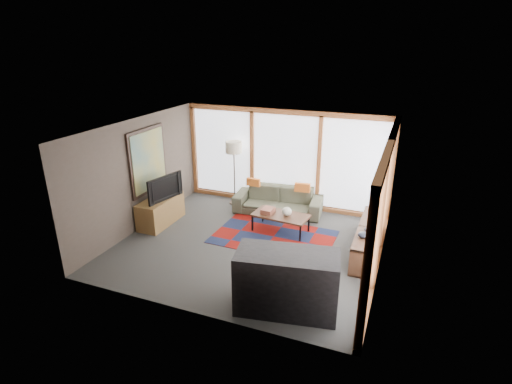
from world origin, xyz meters
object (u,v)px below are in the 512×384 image
at_px(bar_counter, 287,282).
at_px(coffee_table, 281,223).
at_px(bookshelf, 367,239).
at_px(television, 162,187).
at_px(floor_lamp, 234,173).
at_px(sofa, 278,201).
at_px(tv_console, 161,211).

bearing_deg(bar_counter, coffee_table, 99.86).
distance_m(bookshelf, bar_counter, 2.71).
height_order(bookshelf, television, television).
xyz_separation_m(floor_lamp, television, (-1.05, -1.81, 0.08)).
bearing_deg(bar_counter, floor_lamp, 114.56).
bearing_deg(television, coffee_table, -63.52).
xyz_separation_m(coffee_table, television, (-2.76, -0.64, 0.74)).
distance_m(sofa, television, 2.95).
relative_size(floor_lamp, bar_counter, 1.05).
relative_size(sofa, floor_lamp, 1.29).
xyz_separation_m(sofa, floor_lamp, (-1.30, 0.15, 0.54)).
relative_size(sofa, coffee_table, 1.76).
bearing_deg(bookshelf, sofa, 152.72).
bearing_deg(television, sofa, -41.33).
bearing_deg(coffee_table, television, -166.98).
bearing_deg(bookshelf, coffee_table, 173.76).
bearing_deg(bar_counter, sofa, 100.31).
bearing_deg(tv_console, bar_counter, -28.21).
bearing_deg(bar_counter, television, 140.80).
height_order(floor_lamp, tv_console, floor_lamp).
bearing_deg(sofa, tv_console, -151.21).
distance_m(floor_lamp, tv_console, 2.22).
bearing_deg(coffee_table, tv_console, -167.13).
distance_m(sofa, tv_console, 2.97).
relative_size(sofa, tv_console, 1.72).
xyz_separation_m(coffee_table, bar_counter, (0.99, -2.72, 0.31)).
xyz_separation_m(floor_lamp, tv_console, (-1.15, -1.83, -0.54)).
xyz_separation_m(tv_console, bar_counter, (3.85, -2.07, 0.20)).
bearing_deg(coffee_table, bar_counter, -69.92).
distance_m(sofa, bar_counter, 4.00).
bearing_deg(floor_lamp, bookshelf, -20.56).
bearing_deg(television, tv_console, 111.84).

